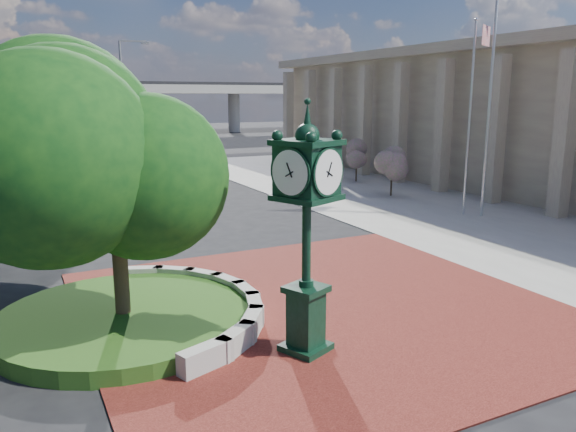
{
  "coord_description": "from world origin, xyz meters",
  "views": [
    {
      "loc": [
        -7.15,
        -13.31,
        5.55
      ],
      "look_at": [
        0.24,
        1.5,
        2.0
      ],
      "focal_mm": 35.0,
      "sensor_mm": 36.0,
      "label": 1
    }
  ],
  "objects_px": {
    "flagpole_a": "(470,117)",
    "street_lamp_near": "(126,96)",
    "flagpole_b": "(490,91)",
    "street_lamp_far": "(72,103)",
    "parked_car": "(128,152)",
    "post_clock": "(307,221)"
  },
  "relations": [
    {
      "from": "post_clock",
      "to": "street_lamp_near",
      "type": "height_order",
      "value": "street_lamp_near"
    },
    {
      "from": "flagpole_a",
      "to": "flagpole_b",
      "type": "relative_size",
      "value": 0.79
    },
    {
      "from": "flagpole_b",
      "to": "parked_car",
      "type": "bearing_deg",
      "value": 108.61
    },
    {
      "from": "post_clock",
      "to": "flagpole_a",
      "type": "distance_m",
      "value": 16.69
    },
    {
      "from": "street_lamp_near",
      "to": "street_lamp_far",
      "type": "bearing_deg",
      "value": 105.17
    },
    {
      "from": "street_lamp_far",
      "to": "parked_car",
      "type": "bearing_deg",
      "value": -35.06
    },
    {
      "from": "parked_car",
      "to": "post_clock",
      "type": "bearing_deg",
      "value": -97.27
    },
    {
      "from": "flagpole_a",
      "to": "street_lamp_near",
      "type": "xyz_separation_m",
      "value": [
        -11.09,
        22.82,
        0.95
      ]
    },
    {
      "from": "post_clock",
      "to": "parked_car",
      "type": "height_order",
      "value": "post_clock"
    },
    {
      "from": "post_clock",
      "to": "parked_car",
      "type": "distance_m",
      "value": 39.82
    },
    {
      "from": "street_lamp_near",
      "to": "street_lamp_far",
      "type": "relative_size",
      "value": 1.12
    },
    {
      "from": "parked_car",
      "to": "street_lamp_far",
      "type": "height_order",
      "value": "street_lamp_far"
    },
    {
      "from": "post_clock",
      "to": "street_lamp_near",
      "type": "bearing_deg",
      "value": 85.51
    },
    {
      "from": "parked_car",
      "to": "street_lamp_far",
      "type": "xyz_separation_m",
      "value": [
        -4.0,
        2.81,
        4.12
      ]
    },
    {
      "from": "parked_car",
      "to": "flagpole_a",
      "type": "bearing_deg",
      "value": -73.69
    },
    {
      "from": "flagpole_a",
      "to": "street_lamp_near",
      "type": "relative_size",
      "value": 0.95
    },
    {
      "from": "flagpole_a",
      "to": "flagpole_b",
      "type": "xyz_separation_m",
      "value": [
        0.52,
        -0.64,
        1.2
      ]
    },
    {
      "from": "street_lamp_near",
      "to": "parked_car",
      "type": "bearing_deg",
      "value": 80.05
    },
    {
      "from": "flagpole_a",
      "to": "street_lamp_far",
      "type": "distance_m",
      "value": 35.67
    },
    {
      "from": "flagpole_b",
      "to": "street_lamp_far",
      "type": "xyz_separation_m",
      "value": [
        -14.34,
        33.52,
        -0.83
      ]
    },
    {
      "from": "post_clock",
      "to": "street_lamp_far",
      "type": "bearing_deg",
      "value": 90.26
    },
    {
      "from": "flagpole_a",
      "to": "street_lamp_near",
      "type": "distance_m",
      "value": 25.39
    }
  ]
}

